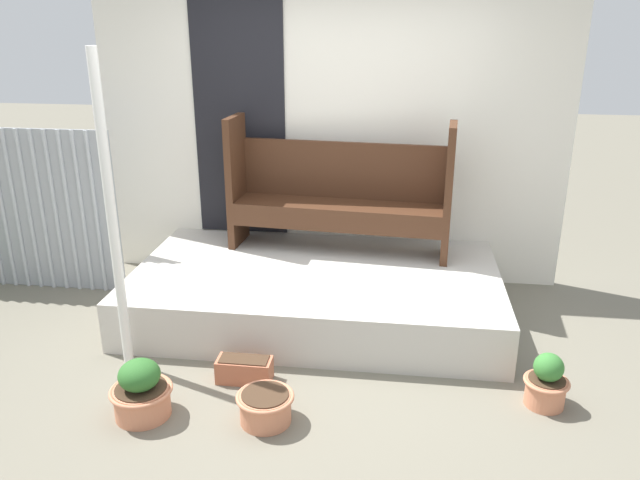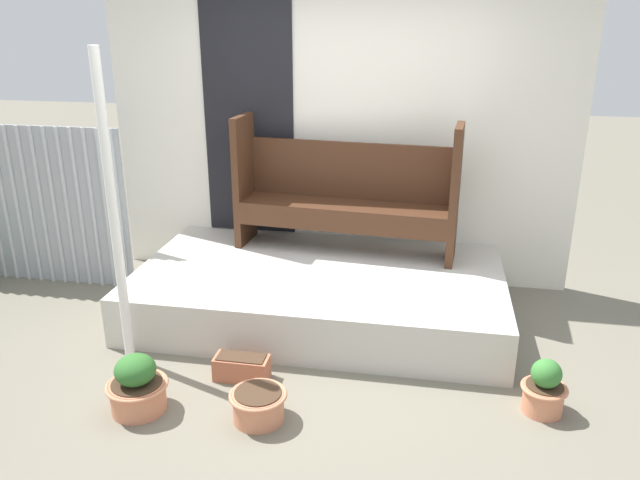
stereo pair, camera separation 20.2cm
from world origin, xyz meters
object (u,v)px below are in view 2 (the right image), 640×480
(flower_pot_middle, at_px, (258,404))
(flower_pot_right, at_px, (544,389))
(planter_box_rect, at_px, (242,368))
(support_post, at_px, (114,216))
(bench, at_px, (346,189))
(flower_pot_left, at_px, (137,387))

(flower_pot_middle, relative_size, flower_pot_right, 0.98)
(flower_pot_middle, relative_size, planter_box_rect, 0.96)
(flower_pot_right, bearing_deg, support_post, 177.78)
(support_post, height_order, flower_pot_middle, support_post)
(bench, xyz_separation_m, flower_pot_right, (1.44, -1.55, -0.76))
(bench, relative_size, flower_pot_middle, 5.37)
(support_post, relative_size, flower_pot_right, 5.97)
(flower_pot_left, bearing_deg, flower_pot_middle, 2.92)
(support_post, bearing_deg, flower_pot_left, -58.72)
(bench, bearing_deg, support_post, -127.54)
(flower_pot_left, distance_m, flower_pot_middle, 0.75)
(flower_pot_right, bearing_deg, flower_pot_middle, -166.89)
(flower_pot_right, distance_m, planter_box_rect, 1.91)
(support_post, height_order, flower_pot_left, support_post)
(flower_pot_middle, bearing_deg, flower_pot_right, 13.11)
(support_post, bearing_deg, flower_pot_middle, -24.88)
(bench, relative_size, flower_pot_left, 4.96)
(flower_pot_left, xyz_separation_m, flower_pot_middle, (0.75, 0.04, -0.06))
(flower_pot_left, relative_size, flower_pot_right, 1.06)
(planter_box_rect, bearing_deg, bench, 73.14)
(bench, distance_m, flower_pot_middle, 2.11)
(bench, distance_m, flower_pot_right, 2.25)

